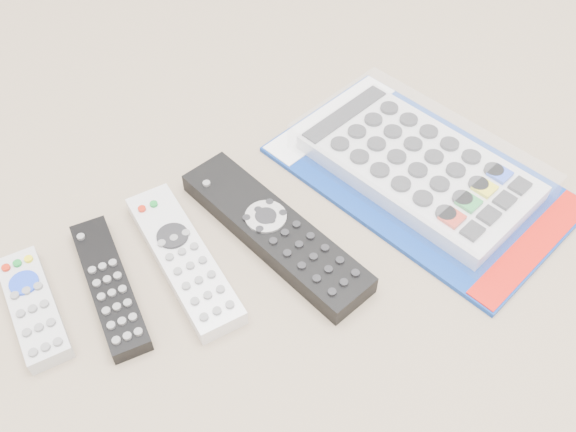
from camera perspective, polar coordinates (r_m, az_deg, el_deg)
remote_small_grey at (r=0.70m, az=-21.71°, el=-7.51°), size 0.06×0.14×0.02m
remote_slim_black at (r=0.69m, az=-15.59°, el=-5.97°), size 0.07×0.18×0.02m
remote_silver_dvd at (r=0.70m, az=-9.27°, el=-3.72°), size 0.07×0.21×0.02m
remote_large_black at (r=0.71m, az=-1.18°, el=-1.37°), size 0.10×0.26×0.03m
jumbo_remote_packaged at (r=0.78m, az=11.59°, el=4.45°), size 0.27×0.38×0.05m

